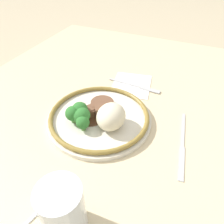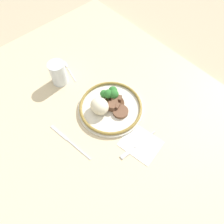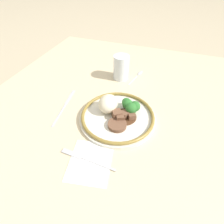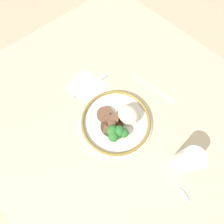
% 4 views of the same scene
% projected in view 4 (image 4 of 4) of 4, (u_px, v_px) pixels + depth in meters
% --- Properties ---
extents(ground_plane, '(8.00, 8.00, 0.00)m').
position_uv_depth(ground_plane, '(128.00, 121.00, 0.73)').
color(ground_plane, tan).
extents(dining_table, '(1.31, 1.06, 0.04)m').
position_uv_depth(dining_table, '(128.00, 120.00, 0.71)').
color(dining_table, beige).
rests_on(dining_table, ground).
extents(napkin, '(0.16, 0.15, 0.00)m').
position_uv_depth(napkin, '(88.00, 87.00, 0.75)').
color(napkin, white).
rests_on(napkin, dining_table).
extents(plate, '(0.28, 0.28, 0.08)m').
position_uv_depth(plate, '(117.00, 121.00, 0.66)').
color(plate, silver).
rests_on(plate, dining_table).
extents(juice_glass, '(0.07, 0.07, 0.11)m').
position_uv_depth(juice_glass, '(188.00, 160.00, 0.57)').
color(juice_glass, orange).
rests_on(juice_glass, dining_table).
extents(fork, '(0.02, 0.18, 0.00)m').
position_uv_depth(fork, '(93.00, 84.00, 0.75)').
color(fork, '#B7B7BC').
rests_on(fork, napkin).
extents(knife, '(0.22, 0.04, 0.00)m').
position_uv_depth(knife, '(154.00, 89.00, 0.74)').
color(knife, '#B7B7BC').
rests_on(knife, dining_table).
extents(spoon, '(0.15, 0.05, 0.01)m').
position_uv_depth(spoon, '(181.00, 190.00, 0.59)').
color(spoon, '#B7B7BC').
rests_on(spoon, dining_table).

